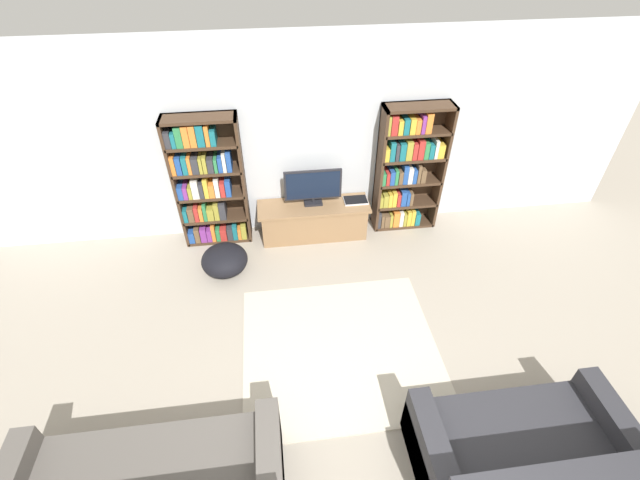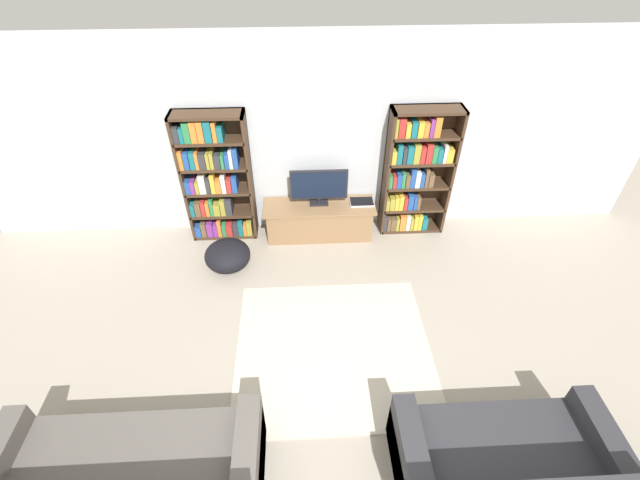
{
  "view_description": "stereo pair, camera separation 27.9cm",
  "coord_description": "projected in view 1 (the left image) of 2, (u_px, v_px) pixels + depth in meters",
  "views": [
    {
      "loc": [
        -0.45,
        -0.69,
        3.77
      ],
      "look_at": [
        0.02,
        2.96,
        0.7
      ],
      "focal_mm": 24.0,
      "sensor_mm": 36.0,
      "label": 1
    },
    {
      "loc": [
        -0.17,
        -0.72,
        3.77
      ],
      "look_at": [
        0.02,
        2.96,
        0.7
      ],
      "focal_mm": 24.0,
      "sensor_mm": 36.0,
      "label": 2
    }
  ],
  "objects": [
    {
      "name": "wall_back",
      "position": [
        306.0,
        140.0,
        5.37
      ],
      "size": [
        8.8,
        0.06,
        2.6
      ],
      "color": "silver",
      "rests_on": "ground_plane"
    },
    {
      "name": "bookshelf_right",
      "position": [
        407.0,
        169.0,
        5.63
      ],
      "size": [
        0.87,
        0.3,
        1.76
      ],
      "color": "#422D1E",
      "rests_on": "ground_plane"
    },
    {
      "name": "television",
      "position": [
        313.0,
        186.0,
        5.54
      ],
      "size": [
        0.75,
        0.16,
        0.5
      ],
      "color": "black",
      "rests_on": "tv_stand"
    },
    {
      "name": "laptop",
      "position": [
        356.0,
        200.0,
        5.74
      ],
      "size": [
        0.32,
        0.21,
        0.03
      ],
      "color": "silver",
      "rests_on": "tv_stand"
    },
    {
      "name": "tv_stand",
      "position": [
        314.0,
        220.0,
        5.83
      ],
      "size": [
        1.49,
        0.46,
        0.49
      ],
      "color": "#8E6B47",
      "rests_on": "ground_plane"
    },
    {
      "name": "area_rug",
      "position": [
        340.0,
        348.0,
        4.5
      ],
      "size": [
        2.03,
        1.85,
        0.02
      ],
      "color": "beige",
      "rests_on": "ground_plane"
    },
    {
      "name": "bookshelf_left",
      "position": [
        208.0,
        184.0,
        5.39
      ],
      "size": [
        0.87,
        0.3,
        1.76
      ],
      "color": "#422D1E",
      "rests_on": "ground_plane"
    },
    {
      "name": "couch_right_sofa",
      "position": [
        526.0,
        460.0,
        3.36
      ],
      "size": [
        1.68,
        0.97,
        0.88
      ],
      "color": "#2D2D33",
      "rests_on": "ground_plane"
    },
    {
      "name": "beanbag_ottoman",
      "position": [
        225.0,
        260.0,
        5.32
      ],
      "size": [
        0.57,
        0.57,
        0.34
      ],
      "primitive_type": "ellipsoid",
      "color": "black",
      "rests_on": "ground_plane"
    }
  ]
}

